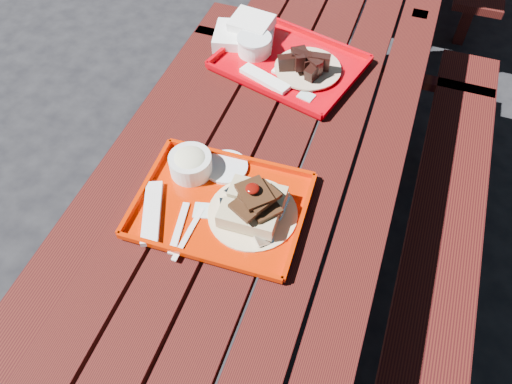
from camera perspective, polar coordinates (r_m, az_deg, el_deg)
ground at (r=2.13m, az=1.37°, el=-10.37°), size 60.00×60.00×0.00m
picnic_table_near at (r=1.65m, az=1.74°, el=-1.55°), size 1.41×2.40×0.75m
near_tray at (r=1.40m, az=-3.79°, el=-0.33°), size 0.48×0.40×0.15m
far_tray at (r=1.83m, az=3.52°, el=14.72°), size 0.56×0.48×0.08m
white_cloth at (r=1.93m, az=-1.13°, el=17.67°), size 0.25×0.20×0.09m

